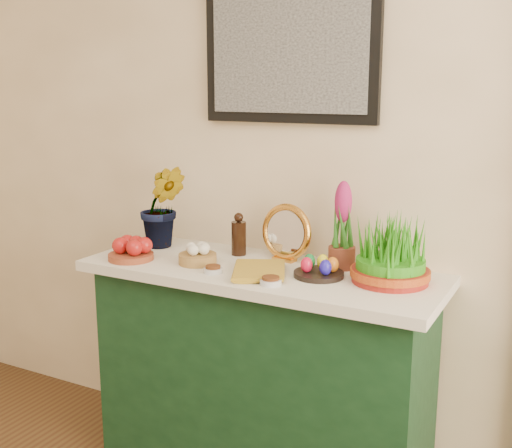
# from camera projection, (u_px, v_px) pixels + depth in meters

# --- Properties ---
(sideboard) EXTENTS (1.30, 0.45, 0.85)m
(sideboard) POSITION_uv_depth(u_px,v_px,m) (262.00, 378.00, 2.57)
(sideboard) COLOR #163E20
(sideboard) RESTS_ON ground
(tablecloth) EXTENTS (1.40, 0.55, 0.04)m
(tablecloth) POSITION_uv_depth(u_px,v_px,m) (262.00, 272.00, 2.48)
(tablecloth) COLOR silver
(tablecloth) RESTS_ON sideboard
(hyacinth_green) EXTENTS (0.31, 0.30, 0.47)m
(hyacinth_green) POSITION_uv_depth(u_px,v_px,m) (162.00, 193.00, 2.74)
(hyacinth_green) COLOR #2A701E
(hyacinth_green) RESTS_ON tablecloth
(apple_bowl) EXTENTS (0.19, 0.19, 0.09)m
(apple_bowl) POSITION_uv_depth(u_px,v_px,m) (131.00, 250.00, 2.57)
(apple_bowl) COLOR brown
(apple_bowl) RESTS_ON tablecloth
(garlic_basket) EXTENTS (0.16, 0.16, 0.08)m
(garlic_basket) POSITION_uv_depth(u_px,v_px,m) (197.00, 255.00, 2.52)
(garlic_basket) COLOR #AC7D45
(garlic_basket) RESTS_ON tablecloth
(vinegar_cruet) EXTENTS (0.06, 0.06, 0.18)m
(vinegar_cruet) POSITION_uv_depth(u_px,v_px,m) (239.00, 236.00, 2.64)
(vinegar_cruet) COLOR black
(vinegar_cruet) RESTS_ON tablecloth
(mirror) EXTENTS (0.23, 0.09, 0.23)m
(mirror) POSITION_uv_depth(u_px,v_px,m) (286.00, 233.00, 2.55)
(mirror) COLOR gold
(mirror) RESTS_ON tablecloth
(book) EXTENTS (0.26, 0.30, 0.03)m
(book) POSITION_uv_depth(u_px,v_px,m) (233.00, 270.00, 2.38)
(book) COLOR gold
(book) RESTS_ON tablecloth
(spice_dish_left) EXTENTS (0.07, 0.07, 0.03)m
(spice_dish_left) POSITION_uv_depth(u_px,v_px,m) (213.00, 269.00, 2.40)
(spice_dish_left) COLOR silver
(spice_dish_left) RESTS_ON tablecloth
(spice_dish_right) EXTENTS (0.08, 0.08, 0.03)m
(spice_dish_right) POSITION_uv_depth(u_px,v_px,m) (271.00, 281.00, 2.25)
(spice_dish_right) COLOR silver
(spice_dish_right) RESTS_ON tablecloth
(egg_plate) EXTENTS (0.23, 0.23, 0.08)m
(egg_plate) POSITION_uv_depth(u_px,v_px,m) (319.00, 269.00, 2.35)
(egg_plate) COLOR black
(egg_plate) RESTS_ON tablecloth
(hyacinth_pink) EXTENTS (0.10, 0.10, 0.34)m
(hyacinth_pink) POSITION_uv_depth(u_px,v_px,m) (342.00, 229.00, 2.43)
(hyacinth_pink) COLOR brown
(hyacinth_pink) RESTS_ON tablecloth
(wheatgrass_sabzeh) EXTENTS (0.28, 0.28, 0.23)m
(wheatgrass_sabzeh) POSITION_uv_depth(u_px,v_px,m) (391.00, 255.00, 2.27)
(wheatgrass_sabzeh) COLOR maroon
(wheatgrass_sabzeh) RESTS_ON tablecloth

